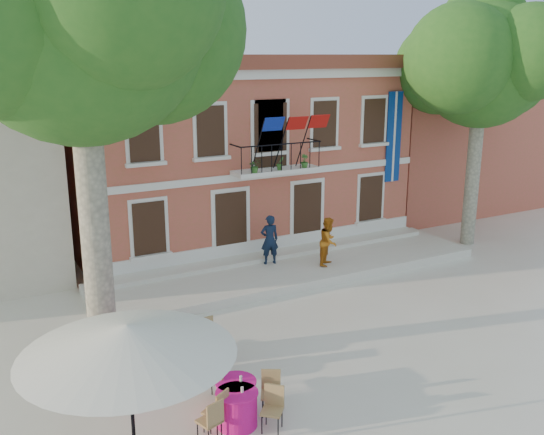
{
  "coord_description": "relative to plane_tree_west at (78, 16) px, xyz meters",
  "views": [
    {
      "loc": [
        -8.23,
        -13.05,
        7.52
      ],
      "look_at": [
        0.73,
        3.5,
        2.43
      ],
      "focal_mm": 40.0,
      "sensor_mm": 36.0,
      "label": 1
    }
  ],
  "objects": [
    {
      "name": "ground",
      "position": [
        5.41,
        -0.85,
        -8.3
      ],
      "size": [
        90.0,
        90.0,
        0.0
      ],
      "primitive_type": "plane",
      "color": "beige",
      "rests_on": "ground"
    },
    {
      "name": "main_building",
      "position": [
        7.41,
        9.14,
        -4.52
      ],
      "size": [
        13.5,
        9.59,
        7.5
      ],
      "color": "#C25346",
      "rests_on": "ground"
    },
    {
      "name": "neighbor_east",
      "position": [
        19.41,
        10.15,
        -5.08
      ],
      "size": [
        9.4,
        9.4,
        6.4
      ],
      "color": "#C25346",
      "rests_on": "ground"
    },
    {
      "name": "terrace",
      "position": [
        7.41,
        3.55,
        -8.15
      ],
      "size": [
        14.0,
        3.4,
        0.3
      ],
      "primitive_type": "cube",
      "color": "silver",
      "rests_on": "ground"
    },
    {
      "name": "plane_tree_west",
      "position": [
        0.0,
        0.0,
        0.0
      ],
      "size": [
        5.72,
        5.72,
        11.24
      ],
      "color": "#A59E84",
      "rests_on": "ground"
    },
    {
      "name": "plane_tree_east",
      "position": [
        15.57,
        3.2,
        -1.2
      ],
      "size": [
        4.89,
        4.89,
        9.61
      ],
      "color": "#A59E84",
      "rests_on": "ground"
    },
    {
      "name": "patio_umbrella",
      "position": [
        -0.41,
        -4.06,
        -5.69
      ],
      "size": [
        3.9,
        3.9,
        2.9
      ],
      "color": "black",
      "rests_on": "ground"
    },
    {
      "name": "pedestrian_navy",
      "position": [
        6.82,
        4.09,
        -7.11
      ],
      "size": [
        0.72,
        0.54,
        1.78
      ],
      "primitive_type": "imported",
      "rotation": [
        0.0,
        0.0,
        2.95
      ],
      "color": "#0F1B32",
      "rests_on": "terrace"
    },
    {
      "name": "pedestrian_orange",
      "position": [
        8.6,
        3.01,
        -7.14
      ],
      "size": [
        1.06,
        1.03,
        1.72
      ],
      "primitive_type": "imported",
      "rotation": [
        0.0,
        0.0,
        0.68
      ],
      "color": "#BF6816",
      "rests_on": "terrace"
    },
    {
      "name": "cafe_table_0",
      "position": [
        0.57,
        -1.33,
        -7.88
      ],
      "size": [
        1.96,
        0.9,
        0.95
      ],
      "color": "#D31390",
      "rests_on": "ground"
    },
    {
      "name": "cafe_table_1",
      "position": [
        1.83,
        -3.78,
        -7.87
      ],
      "size": [
        1.83,
        1.79,
        0.95
      ],
      "color": "#D31390",
      "rests_on": "ground"
    },
    {
      "name": "cafe_table_3",
      "position": [
        1.8,
        -0.65,
        -7.87
      ],
      "size": [
        1.69,
        1.87,
        0.95
      ],
      "color": "#D31390",
      "rests_on": "ground"
    },
    {
      "name": "cafe_table_4",
      "position": [
        2.0,
        -3.37,
        -7.87
      ],
      "size": [
        1.87,
        1.63,
        0.95
      ],
      "color": "#D31390",
      "rests_on": "ground"
    }
  ]
}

